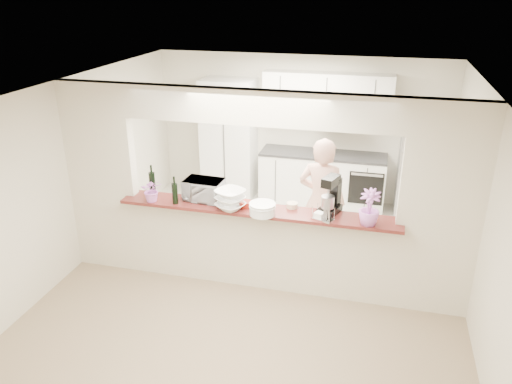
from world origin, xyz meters
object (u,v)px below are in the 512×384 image
(stand_mixer, at_px, (331,196))
(person, at_px, (321,202))
(refrigerator, at_px, (423,167))
(toaster_oven, at_px, (204,190))

(stand_mixer, relative_size, person, 0.26)
(person, bearing_deg, refrigerator, -116.95)
(toaster_oven, height_order, person, person)
(stand_mixer, bearing_deg, toaster_oven, -179.46)
(stand_mixer, height_order, person, person)
(stand_mixer, bearing_deg, refrigerator, 65.19)
(refrigerator, distance_m, person, 2.31)
(stand_mixer, distance_m, person, 0.87)
(refrigerator, relative_size, stand_mixer, 3.73)
(toaster_oven, bearing_deg, stand_mixer, 3.78)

